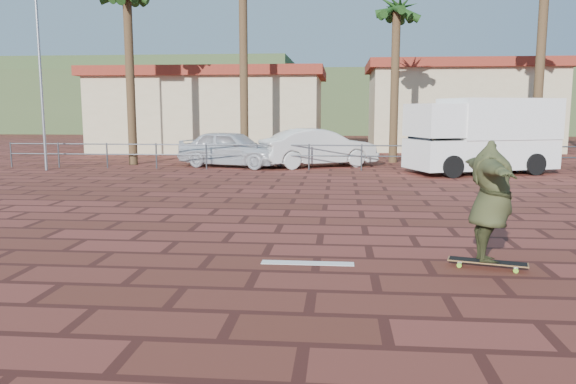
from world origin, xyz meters
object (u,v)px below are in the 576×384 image
Objects in this scene: campervan at (482,134)px; car_white at (319,148)px; longboard at (487,262)px; car_silver at (231,148)px; skateboarder at (491,201)px.

campervan is 6.29m from car_white.
campervan is at bearing 92.72° from longboard.
campervan is at bearing -131.87° from car_white.
campervan reaches higher than car_silver.
car_white is (-5.98, 1.82, -0.65)m from campervan.
skateboarder is 0.46× the size of car_white.
campervan is 1.30× the size of car_silver.
car_white is at bearing -67.88° from car_silver.
car_silver is at bearing 151.14° from campervan.
campervan is (2.97, 12.74, 1.33)m from longboard.
car_silver is at bearing 24.46° from skateboarder.
car_white is at bearing 11.49° from skateboarder.
campervan is at bearing -82.20° from car_silver.
skateboarder is 0.50× the size of car_silver.
longboard is 0.26× the size of car_silver.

